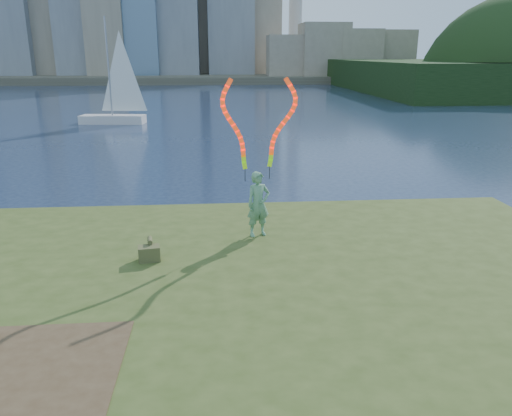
{
  "coord_description": "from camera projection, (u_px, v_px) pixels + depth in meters",
  "views": [
    {
      "loc": [
        0.78,
        -8.92,
        4.91
      ],
      "look_at": [
        1.58,
        1.0,
        1.83
      ],
      "focal_mm": 35.0,
      "sensor_mm": 36.0,
      "label": 1
    }
  ],
  "objects": [
    {
      "name": "woman_with_ribbons",
      "position": [
        258.0,
        176.0,
        11.42
      ],
      "size": [
        1.91,
        0.71,
        3.93
      ],
      "rotation": [
        0.0,
        0.0,
        0.34
      ],
      "color": "#12672B",
      "rests_on": "grassy_knoll"
    },
    {
      "name": "canvas_bag",
      "position": [
        149.0,
        252.0,
        10.32
      ],
      "size": [
        0.48,
        0.54,
        0.42
      ],
      "rotation": [
        0.0,
        0.0,
        0.15
      ],
      "color": "#454725",
      "rests_on": "grassy_knoll"
    },
    {
      "name": "grassy_knoll",
      "position": [
        170.0,
        367.0,
        7.6
      ],
      "size": [
        20.0,
        18.0,
        0.8
      ],
      "color": "#39481A",
      "rests_on": "ground"
    },
    {
      "name": "far_shore",
      "position": [
        211.0,
        76.0,
        100.15
      ],
      "size": [
        320.0,
        40.0,
        1.2
      ],
      "primitive_type": "cube",
      "color": "#4E4939",
      "rests_on": "ground"
    },
    {
      "name": "sailboat",
      "position": [
        115.0,
        106.0,
        36.25
      ],
      "size": [
        4.97,
        1.99,
        7.46
      ],
      "rotation": [
        0.0,
        0.0,
        -0.11
      ],
      "color": "silver",
      "rests_on": "ground"
    },
    {
      "name": "ground",
      "position": [
        181.0,
        313.0,
        9.89
      ],
      "size": [
        320.0,
        320.0,
        0.0
      ],
      "primitive_type": "plane",
      "color": "#1B2843",
      "rests_on": "ground"
    }
  ]
}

